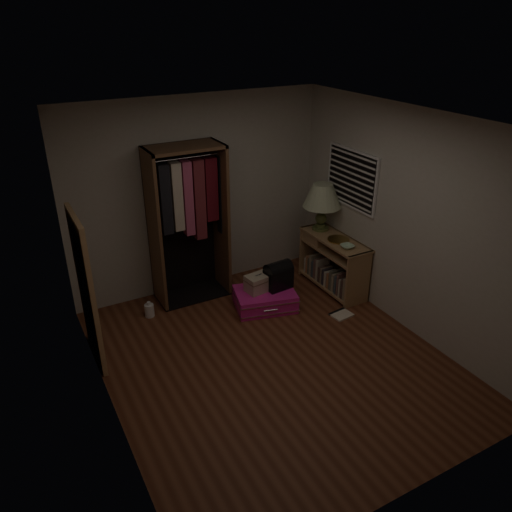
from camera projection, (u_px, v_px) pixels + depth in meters
name	position (u px, v px, depth m)	size (l,w,h in m)	color
ground	(273.00, 359.00, 5.56)	(4.00, 4.00, 0.00)	#592B19
room_walls	(280.00, 233.00, 4.96)	(3.52, 4.02, 2.60)	#BCB6A7
console_bookshelf	(332.00, 261.00, 6.86)	(0.42, 1.12, 0.75)	#9D754C
open_wardrobe	(190.00, 211.00, 6.33)	(1.01, 0.50, 2.05)	brown
floor_mirror	(87.00, 290.00, 5.24)	(0.06, 0.80, 1.70)	tan
pink_suitcase	(265.00, 299.00, 6.48)	(0.89, 0.74, 0.24)	#E41B8D
train_case	(258.00, 283.00, 6.40)	(0.35, 0.27, 0.24)	tan
black_bag	(278.00, 275.00, 6.43)	(0.36, 0.25, 0.37)	black
table_lamp	(322.00, 197.00, 6.74)	(0.61, 0.61, 0.66)	#4A5429
brass_tray	(338.00, 239.00, 6.62)	(0.32, 0.32, 0.02)	olive
ceramic_bowl	(347.00, 246.00, 6.39)	(0.17, 0.17, 0.04)	#B6D7B3
white_jug	(149.00, 310.00, 6.30)	(0.15, 0.15, 0.21)	white
floor_book	(341.00, 314.00, 6.36)	(0.28, 0.23, 0.02)	beige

